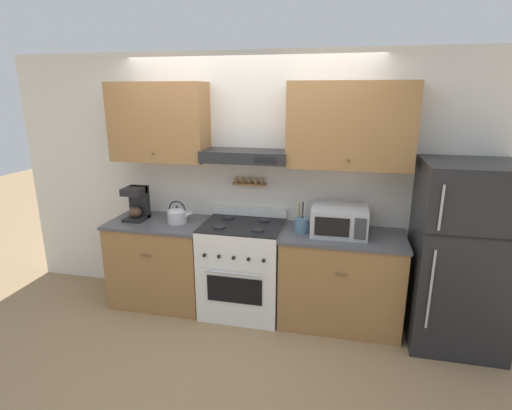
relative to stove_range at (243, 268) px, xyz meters
name	(u,v)px	position (x,y,z in m)	size (l,w,h in m)	color
ground_plane	(235,327)	(0.00, -0.32, -0.47)	(16.00, 16.00, 0.00)	#937551
wall_back	(252,164)	(0.03, 0.29, 1.01)	(5.20, 0.46, 2.55)	silver
counter_left	(162,261)	(-0.89, 0.01, -0.02)	(0.99, 0.65, 0.90)	olive
counter_right	(340,279)	(0.96, 0.01, -0.02)	(1.13, 0.65, 0.90)	olive
stove_range	(243,268)	(0.00, 0.00, 0.00)	(0.78, 0.67, 1.02)	white
refrigerator	(461,256)	(1.95, -0.06, 0.34)	(0.77, 0.76, 1.62)	#232326
tea_kettle	(178,215)	(-0.67, 0.00, 0.51)	(0.25, 0.20, 0.23)	#B7B7BC
coffee_maker	(137,203)	(-1.13, 0.03, 0.60)	(0.20, 0.25, 0.34)	black
microwave	(339,221)	(0.92, 0.02, 0.56)	(0.50, 0.41, 0.26)	#ADAFB5
utensil_crock	(301,224)	(0.57, 0.00, 0.50)	(0.13, 0.13, 0.29)	slate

